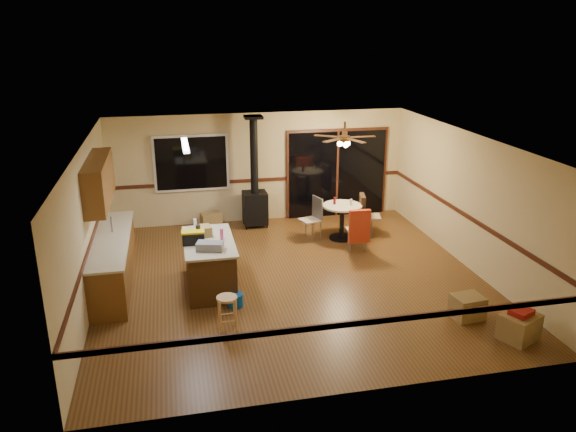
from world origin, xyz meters
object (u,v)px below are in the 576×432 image
object	(u,v)px
box_corner_a	(519,327)
wood_stove	(255,196)
box_under_window	(211,221)
dining_table	(342,216)
chair_near	(359,226)
toolbox_black	(193,238)
blue_bucket	(235,300)
toolbox_grey	(210,246)
chair_right	(363,210)
bar_stool	(227,314)
box_corner_b	(467,307)
chair_left	(314,213)
kitchen_island	(210,264)

from	to	relation	value
box_corner_a	wood_stove	bearing A→B (deg)	118.06
wood_stove	box_under_window	size ratio (longest dim) A/B	5.46
dining_table	chair_near	world-z (taller)	chair_near
dining_table	box_corner_a	bearing A→B (deg)	-73.58
toolbox_black	blue_bucket	xyz separation A→B (m)	(0.62, -0.72, -0.89)
toolbox_grey	chair_right	bearing A→B (deg)	33.57
wood_stove	dining_table	bearing A→B (deg)	-34.77
bar_stool	toolbox_black	bearing A→B (deg)	105.04
toolbox_grey	box_corner_b	size ratio (longest dim) A/B	0.94
chair_near	bar_stool	bearing A→B (deg)	-139.50
chair_left	chair_near	size ratio (longest dim) A/B	0.74
wood_stove	chair_right	world-z (taller)	wood_stove
toolbox_grey	box_under_window	world-z (taller)	toolbox_grey
chair_near	wood_stove	bearing A→B (deg)	131.24
toolbox_black	box_under_window	world-z (taller)	toolbox_black
box_under_window	toolbox_grey	bearing A→B (deg)	-94.55
kitchen_island	box_corner_b	distance (m)	4.46
kitchen_island	wood_stove	distance (m)	3.33
toolbox_black	box_corner_b	world-z (taller)	toolbox_black
dining_table	toolbox_black	bearing A→B (deg)	-149.54
wood_stove	toolbox_grey	distance (m)	3.74
wood_stove	blue_bucket	world-z (taller)	wood_stove
box_corner_b	chair_right	bearing A→B (deg)	95.87
box_corner_b	bar_stool	bearing A→B (deg)	174.03
kitchen_island	dining_table	world-z (taller)	kitchen_island
chair_near	dining_table	bearing A→B (deg)	95.87
box_corner_a	chair_right	bearing A→B (deg)	100.08
chair_right	box_corner_a	world-z (taller)	chair_right
toolbox_black	chair_near	xyz separation A→B (m)	(3.40, 1.07, -0.41)
chair_right	box_corner_b	bearing A→B (deg)	-84.13
toolbox_grey	bar_stool	xyz separation A→B (m)	(0.14, -1.17, -0.68)
box_under_window	box_corner_b	distance (m)	6.31
blue_bucket	kitchen_island	bearing A→B (deg)	112.73
chair_right	box_under_window	distance (m)	3.52
chair_near	box_corner_a	distance (m)	3.95
wood_stove	dining_table	distance (m)	2.13
toolbox_black	box_corner_b	size ratio (longest dim) A/B	0.80
bar_stool	box_corner_b	bearing A→B (deg)	-5.97
box_corner_a	box_corner_b	world-z (taller)	box_corner_a
kitchen_island	chair_left	world-z (taller)	chair_left
bar_stool	box_corner_a	world-z (taller)	bar_stool
bar_stool	box_under_window	size ratio (longest dim) A/B	1.26
bar_stool	chair_right	bearing A→B (deg)	45.87
chair_left	toolbox_black	bearing A→B (deg)	-142.53
bar_stool	chair_near	size ratio (longest dim) A/B	0.83
toolbox_grey	box_under_window	distance (m)	3.64
chair_left	toolbox_grey	bearing A→B (deg)	-135.50
blue_bucket	box_corner_b	bearing A→B (deg)	-17.99
blue_bucket	chair_near	bearing A→B (deg)	32.68
kitchen_island	bar_stool	world-z (taller)	kitchen_island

